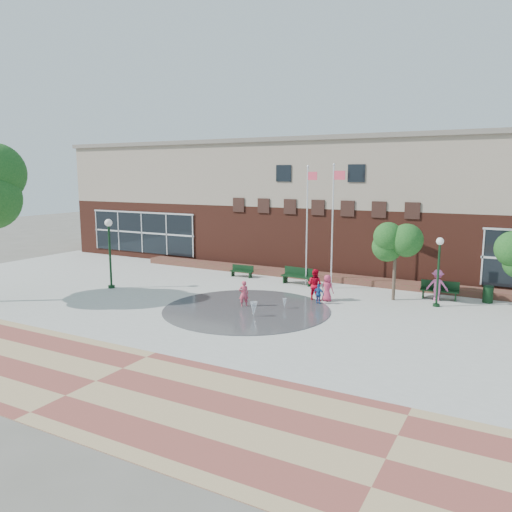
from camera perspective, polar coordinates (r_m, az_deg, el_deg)
The scene contains 22 objects.
ground at distance 22.72m, azimuth -4.87°, elevation -7.93°, with size 120.00×120.00×0.00m, color #666056.
plaza_concrete at distance 26.02m, azimuth 0.00°, elevation -5.65°, with size 46.00×18.00×0.01m, color #A8A8A0.
paver_band at distance 17.67m, azimuth -17.81°, elevation -13.49°, with size 46.00×6.00×0.01m, color brown.
splash_pad at distance 25.17m, azimuth -1.09°, elevation -6.17°, with size 8.40×8.40×0.01m, color #383A3D.
library_building at distance 37.59m, azimuth 9.92°, elevation 6.00°, with size 44.40×10.40×9.20m.
flower_bed at distance 32.72m, azimuth 6.38°, elevation -2.61°, with size 26.00×1.20×0.40m, color maroon.
flagpole_left at distance 30.22m, azimuth 5.90°, elevation 4.18°, with size 0.79×0.39×7.27m.
flagpole_right at distance 29.46m, azimuth 8.81°, elevation 4.11°, with size 0.86×0.37×7.35m.
lamp_left at distance 30.65m, azimuth -16.39°, elevation 1.15°, with size 0.44×0.44×4.14m.
lamp_right at distance 26.92m, azimuth 20.15°, elevation -0.87°, with size 0.38×0.38×3.59m.
bench_left at distance 33.00m, azimuth -1.64°, elevation -2.00°, with size 1.58×0.49×0.79m.
bench_mid at distance 30.87m, azimuth 4.79°, elevation -2.66°, with size 2.11×0.73×1.04m.
bench_right at distance 28.92m, azimuth 20.22°, elevation -4.06°, with size 2.02×0.71×1.00m.
trash_can at distance 29.11m, azimuth 24.99°, elevation -3.99°, with size 0.56×0.56×0.91m.
tree_mid at distance 27.48m, azimuth 15.67°, elevation 1.26°, with size 2.47×2.47×4.17m.
water_jet_a at distance 23.92m, azimuth -0.26°, elevation -7.01°, with size 0.36×0.36×0.71m, color white.
water_jet_b at distance 25.34m, azimuth 3.27°, elevation -6.09°, with size 0.23×0.23×0.52m, color white.
child_splash at distance 25.58m, azimuth -1.41°, elevation -4.34°, with size 0.50×0.33×1.37m, color #D6455D.
adult_red at distance 27.07m, azimuth 6.72°, elevation -3.27°, with size 0.83×0.65×1.71m, color red.
adult_pink at distance 26.94m, azimuth 8.15°, elevation -3.65°, with size 0.71×0.46×1.44m, color #C3375B.
child_blue at distance 26.32m, azimuth 7.17°, elevation -4.34°, with size 0.64×0.27×1.09m, color #2458A6.
person_bench at distance 28.44m, azimuth 20.01°, elevation -3.17°, with size 1.10×0.63×1.71m, color #E25DA7.
Camera 1 is at (12.01, -18.08, 6.71)m, focal length 35.00 mm.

